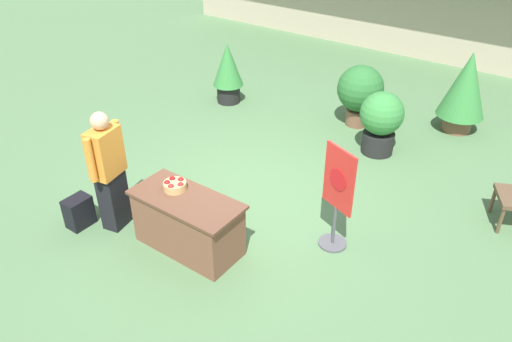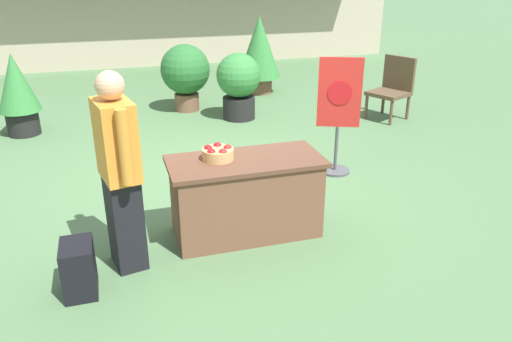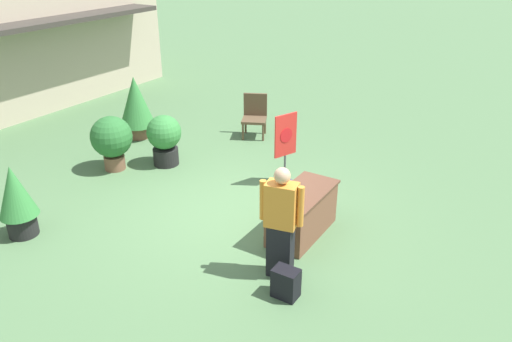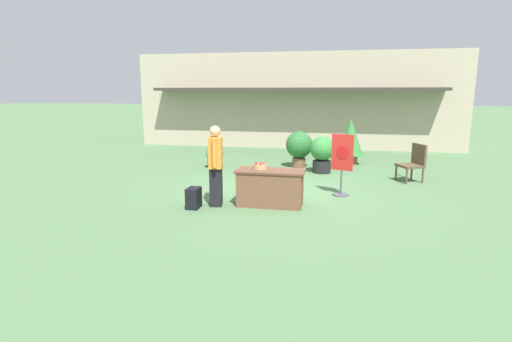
# 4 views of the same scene
# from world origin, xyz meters

# --- Properties ---
(ground_plane) EXTENTS (120.00, 120.00, 0.00)m
(ground_plane) POSITION_xyz_m (0.00, 0.00, 0.00)
(ground_plane) COLOR #4C7047
(storefront_building) EXTENTS (13.32, 4.89, 3.86)m
(storefront_building) POSITION_xyz_m (-0.43, 9.15, 1.93)
(storefront_building) COLOR #B7A88E
(storefront_building) RESTS_ON ground_plane
(display_table) EXTENTS (1.40, 0.65, 0.74)m
(display_table) POSITION_xyz_m (0.01, -1.25, 0.37)
(display_table) COLOR brown
(display_table) RESTS_ON ground_plane
(apple_basket) EXTENTS (0.28, 0.28, 0.13)m
(apple_basket) POSITION_xyz_m (-0.22, -1.18, 0.80)
(apple_basket) COLOR tan
(apple_basket) RESTS_ON display_table
(person_visitor) EXTENTS (0.34, 0.60, 1.65)m
(person_visitor) POSITION_xyz_m (-1.08, -1.47, 0.84)
(person_visitor) COLOR black
(person_visitor) RESTS_ON ground_plane
(backpack) EXTENTS (0.24, 0.34, 0.42)m
(backpack) POSITION_xyz_m (-1.46, -1.77, 0.21)
(backpack) COLOR black
(backpack) RESTS_ON ground_plane
(poster_board) EXTENTS (0.48, 0.36, 1.39)m
(poster_board) POSITION_xyz_m (1.45, -0.15, 0.73)
(poster_board) COLOR #4C4C51
(poster_board) RESTS_ON ground_plane
(patio_chair) EXTENTS (0.73, 0.73, 0.98)m
(patio_chair) POSITION_xyz_m (3.30, 1.68, 0.53)
(patio_chair) COLOR brown
(patio_chair) RESTS_ON ground_plane
(potted_plant_near_right) EXTENTS (0.83, 0.83, 1.12)m
(potted_plant_near_right) POSITION_xyz_m (0.18, 3.09, 0.66)
(potted_plant_near_right) COLOR brown
(potted_plant_near_right) RESTS_ON ground_plane
(potted_plant_near_left) EXTENTS (0.81, 0.81, 1.45)m
(potted_plant_near_left) POSITION_xyz_m (1.74, 3.92, 0.81)
(potted_plant_near_left) COLOR brown
(potted_plant_near_left) RESTS_ON ground_plane
(potted_plant_far_right) EXTENTS (0.70, 0.70, 1.06)m
(potted_plant_far_right) POSITION_xyz_m (0.91, 2.36, 0.59)
(potted_plant_far_right) COLOR black
(potted_plant_far_right) RESTS_ON ground_plane
(potted_plant_far_left) EXTENTS (0.59, 0.59, 1.20)m
(potted_plant_far_left) POSITION_xyz_m (-2.35, 2.50, 0.66)
(potted_plant_far_left) COLOR black
(potted_plant_far_left) RESTS_ON ground_plane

